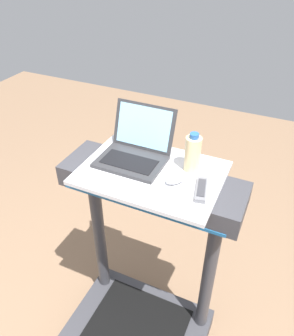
% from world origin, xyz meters
% --- Properties ---
extents(desk_board, '(0.66, 0.47, 0.02)m').
position_xyz_m(desk_board, '(0.00, 0.70, 1.18)').
color(desk_board, silver).
rests_on(desk_board, treadmill_base).
extents(laptop, '(0.32, 0.31, 0.23)m').
position_xyz_m(laptop, '(-0.12, 0.77, 1.23)').
color(laptop, '#2D2D30').
rests_on(laptop, desk_board).
extents(computer_mouse, '(0.10, 0.12, 0.03)m').
position_xyz_m(computer_mouse, '(0.13, 0.67, 1.20)').
color(computer_mouse, '#B2B2B7').
rests_on(computer_mouse, desk_board).
extents(water_bottle, '(0.07, 0.07, 0.19)m').
position_xyz_m(water_bottle, '(0.16, 0.79, 1.28)').
color(water_bottle, beige).
rests_on(water_bottle, desk_board).
extents(tv_remote, '(0.08, 0.17, 0.02)m').
position_xyz_m(tv_remote, '(0.26, 0.65, 1.20)').
color(tv_remote, slate).
rests_on(tv_remote, desk_board).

